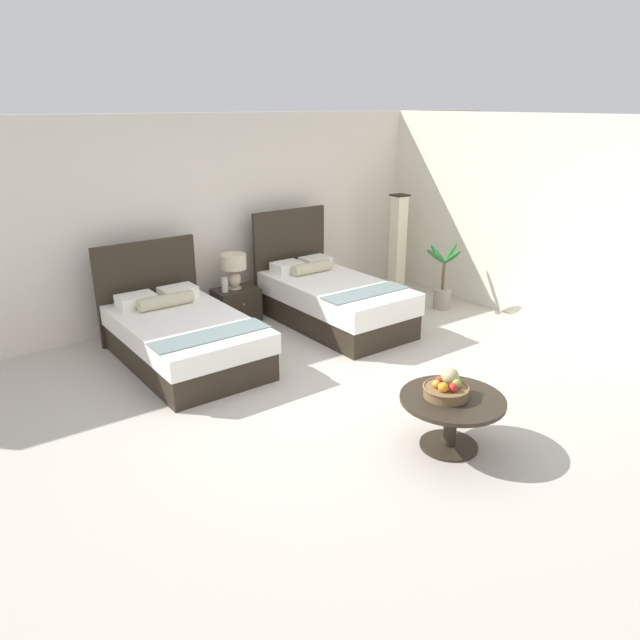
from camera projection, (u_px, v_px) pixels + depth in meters
The scene contains 12 objects.
ground_plane at pixel (345, 390), 6.11m from camera, with size 10.29×9.49×0.02m, color beige.
wall_back at pixel (210, 218), 7.89m from camera, with size 10.29×0.12×2.65m, color silver.
wall_side_right at pixel (529, 220), 7.78m from camera, with size 0.12×5.09×2.65m, color silver.
bed_near_window at pixel (183, 336), 6.66m from camera, with size 1.29×2.07×1.22m.
bed_near_corner at pixel (332, 299), 7.80m from camera, with size 1.19×2.15×1.39m.
nightstand at pixel (236, 305), 7.93m from camera, with size 0.57×0.43×0.45m.
table_lamp at pixel (234, 266), 7.76m from camera, with size 0.34×0.34×0.47m.
vase at pixel (225, 285), 7.69m from camera, with size 0.08×0.08×0.20m.
coffee_table at pixel (452, 410), 4.97m from camera, with size 0.88×0.88×0.47m.
fruit_bowl at pixel (447, 388), 4.93m from camera, with size 0.39×0.39×0.23m.
floor_lamp_corner at pixel (398, 243), 9.13m from camera, with size 0.23×0.23×1.48m.
potted_palm at pixel (442, 288), 8.40m from camera, with size 0.61×0.59×0.93m.
Camera 1 is at (-3.40, -4.30, 2.78)m, focal length 33.36 mm.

